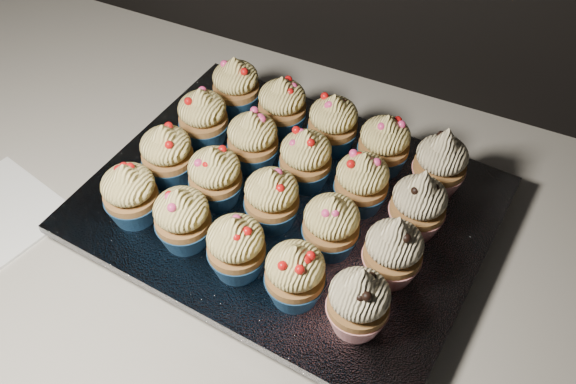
# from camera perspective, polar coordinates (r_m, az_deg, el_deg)

# --- Properties ---
(worktop) EXTENTS (2.44, 0.64, 0.04)m
(worktop) POSITION_cam_1_polar(r_m,az_deg,el_deg) (0.80, -0.12, -3.24)
(worktop) COLOR beige
(worktop) RESTS_ON cabinet
(baking_tray) EXTENTS (0.45, 0.36, 0.02)m
(baking_tray) POSITION_cam_1_polar(r_m,az_deg,el_deg) (0.78, 0.00, -1.93)
(baking_tray) COLOR black
(baking_tray) RESTS_ON worktop
(foil_lining) EXTENTS (0.48, 0.39, 0.01)m
(foil_lining) POSITION_cam_1_polar(r_m,az_deg,el_deg) (0.76, 0.00, -1.11)
(foil_lining) COLOR silver
(foil_lining) RESTS_ON baking_tray
(cupcake_0) EXTENTS (0.06, 0.06, 0.08)m
(cupcake_0) POSITION_cam_1_polar(r_m,az_deg,el_deg) (0.74, -13.85, -0.15)
(cupcake_0) COLOR navy
(cupcake_0) RESTS_ON foil_lining
(cupcake_1) EXTENTS (0.06, 0.06, 0.08)m
(cupcake_1) POSITION_cam_1_polar(r_m,az_deg,el_deg) (0.70, -9.35, -2.32)
(cupcake_1) COLOR navy
(cupcake_1) RESTS_ON foil_lining
(cupcake_2) EXTENTS (0.06, 0.06, 0.08)m
(cupcake_2) POSITION_cam_1_polar(r_m,az_deg,el_deg) (0.67, -4.62, -4.89)
(cupcake_2) COLOR navy
(cupcake_2) RESTS_ON foil_lining
(cupcake_3) EXTENTS (0.06, 0.06, 0.08)m
(cupcake_3) POSITION_cam_1_polar(r_m,az_deg,el_deg) (0.65, 0.63, -7.33)
(cupcake_3) COLOR navy
(cupcake_3) RESTS_ON foil_lining
(cupcake_4) EXTENTS (0.06, 0.06, 0.10)m
(cupcake_4) POSITION_cam_1_polar(r_m,az_deg,el_deg) (0.63, 6.30, -9.65)
(cupcake_4) COLOR #B31823
(cupcake_4) RESTS_ON foil_lining
(cupcake_5) EXTENTS (0.06, 0.06, 0.08)m
(cupcake_5) POSITION_cam_1_polar(r_m,az_deg,el_deg) (0.77, -10.69, 3.30)
(cupcake_5) COLOR navy
(cupcake_5) RESTS_ON foil_lining
(cupcake_6) EXTENTS (0.06, 0.06, 0.08)m
(cupcake_6) POSITION_cam_1_polar(r_m,az_deg,el_deg) (0.74, -6.49, 1.38)
(cupcake_6) COLOR navy
(cupcake_6) RESTS_ON foil_lining
(cupcake_7) EXTENTS (0.06, 0.06, 0.08)m
(cupcake_7) POSITION_cam_1_polar(r_m,az_deg,el_deg) (0.71, -1.45, -0.57)
(cupcake_7) COLOR navy
(cupcake_7) RESTS_ON foil_lining
(cupcake_8) EXTENTS (0.06, 0.06, 0.08)m
(cupcake_8) POSITION_cam_1_polar(r_m,az_deg,el_deg) (0.69, 3.86, -2.98)
(cupcake_8) COLOR navy
(cupcake_8) RESTS_ON foil_lining
(cupcake_9) EXTENTS (0.06, 0.06, 0.10)m
(cupcake_9) POSITION_cam_1_polar(r_m,az_deg,el_deg) (0.67, 9.34, -5.17)
(cupcake_9) COLOR #B31823
(cupcake_9) RESTS_ON foil_lining
(cupcake_10) EXTENTS (0.06, 0.06, 0.08)m
(cupcake_10) POSITION_cam_1_polar(r_m,az_deg,el_deg) (0.81, -7.56, 6.56)
(cupcake_10) COLOR navy
(cupcake_10) RESTS_ON foil_lining
(cupcake_11) EXTENTS (0.06, 0.06, 0.08)m
(cupcake_11) POSITION_cam_1_polar(r_m,az_deg,el_deg) (0.78, -3.15, 4.58)
(cupcake_11) COLOR navy
(cupcake_11) RESTS_ON foil_lining
(cupcake_12) EXTENTS (0.06, 0.06, 0.08)m
(cupcake_12) POSITION_cam_1_polar(r_m,az_deg,el_deg) (0.75, 1.58, 2.95)
(cupcake_12) COLOR navy
(cupcake_12) RESTS_ON foil_lining
(cupcake_13) EXTENTS (0.06, 0.06, 0.08)m
(cupcake_13) POSITION_cam_1_polar(r_m,az_deg,el_deg) (0.73, 6.57, 0.87)
(cupcake_13) COLOR navy
(cupcake_13) RESTS_ON foil_lining
(cupcake_14) EXTENTS (0.06, 0.06, 0.10)m
(cupcake_14) POSITION_cam_1_polar(r_m,az_deg,el_deg) (0.72, 11.51, -1.12)
(cupcake_14) COLOR #B31823
(cupcake_14) RESTS_ON foil_lining
(cupcake_15) EXTENTS (0.06, 0.06, 0.08)m
(cupcake_15) POSITION_cam_1_polar(r_m,az_deg,el_deg) (0.86, -4.64, 9.34)
(cupcake_15) COLOR navy
(cupcake_15) RESTS_ON foil_lining
(cupcake_16) EXTENTS (0.06, 0.06, 0.08)m
(cupcake_16) POSITION_cam_1_polar(r_m,az_deg,el_deg) (0.82, -0.52, 7.65)
(cupcake_16) COLOR navy
(cupcake_16) RESTS_ON foil_lining
(cupcake_17) EXTENTS (0.06, 0.06, 0.08)m
(cupcake_17) POSITION_cam_1_polar(r_m,az_deg,el_deg) (0.80, 4.02, 6.07)
(cupcake_17) COLOR navy
(cupcake_17) RESTS_ON foil_lining
(cupcake_18) EXTENTS (0.06, 0.06, 0.08)m
(cupcake_18) POSITION_cam_1_polar(r_m,az_deg,el_deg) (0.78, 8.54, 4.20)
(cupcake_18) COLOR navy
(cupcake_18) RESTS_ON foil_lining
(cupcake_19) EXTENTS (0.06, 0.06, 0.10)m
(cupcake_19) POSITION_cam_1_polar(r_m,az_deg,el_deg) (0.77, 13.40, 2.53)
(cupcake_19) COLOR #B31823
(cupcake_19) RESTS_ON foil_lining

